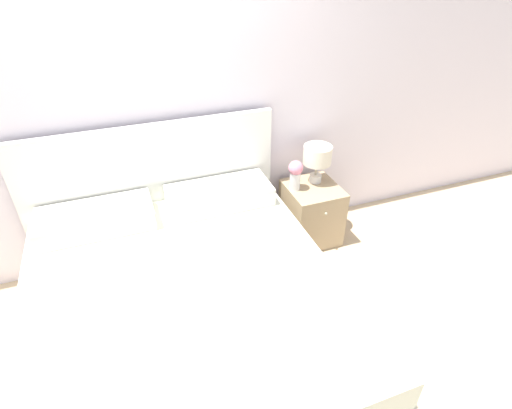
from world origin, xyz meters
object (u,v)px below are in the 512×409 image
(nightstand, at_px, (311,213))
(table_lamp, at_px, (317,157))
(bed, at_px, (184,305))
(flower_vase, at_px, (296,173))

(nightstand, xyz_separation_m, table_lamp, (0.06, 0.08, 0.49))
(bed, distance_m, flower_vase, 1.36)
(nightstand, bearing_deg, table_lamp, 55.50)
(table_lamp, bearing_deg, flower_vase, -167.08)
(flower_vase, bearing_deg, table_lamp, 12.92)
(bed, height_order, flower_vase, bed)
(table_lamp, bearing_deg, bed, -149.29)
(bed, distance_m, nightstand, 1.43)
(bed, height_order, table_lamp, bed)
(bed, height_order, nightstand, bed)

